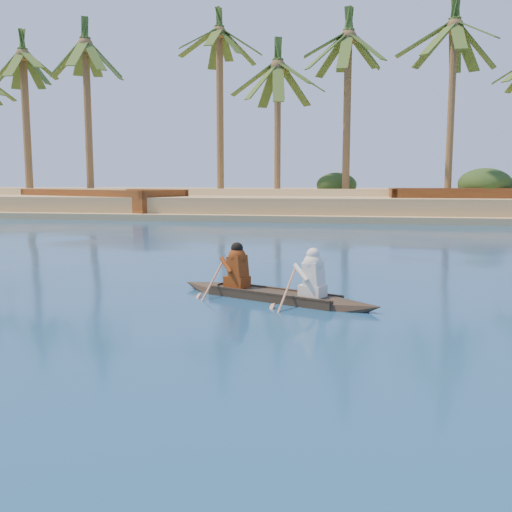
# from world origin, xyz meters

# --- Properties ---
(sandy_embankment) EXTENTS (150.00, 51.00, 1.50)m
(sandy_embankment) POSITION_xyz_m (0.00, 46.89, 0.53)
(sandy_embankment) COLOR tan
(sandy_embankment) RESTS_ON ground
(palm_grove) EXTENTS (110.00, 14.00, 16.00)m
(palm_grove) POSITION_xyz_m (0.00, 35.00, 8.00)
(palm_grove) COLOR #35501C
(palm_grove) RESTS_ON ground
(shrub_cluster) EXTENTS (100.00, 6.00, 2.40)m
(shrub_cluster) POSITION_xyz_m (0.00, 31.50, 1.20)
(shrub_cluster) COLOR #193714
(shrub_cluster) RESTS_ON ground
(canoe) EXTENTS (4.28, 2.28, 1.21)m
(canoe) POSITION_xyz_m (-8.00, 1.79, 0.23)
(canoe) COLOR #31281A
(canoe) RESTS_ON ground
(barge_left) EXTENTS (12.73, 8.71, 2.02)m
(barge_left) POSITION_xyz_m (-23.73, 27.00, 0.71)
(barge_left) COLOR brown
(barge_left) RESTS_ON ground
(barge_mid) EXTENTS (12.94, 4.35, 2.15)m
(barge_mid) POSITION_xyz_m (1.67, 27.00, 0.75)
(barge_mid) COLOR brown
(barge_mid) RESTS_ON ground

